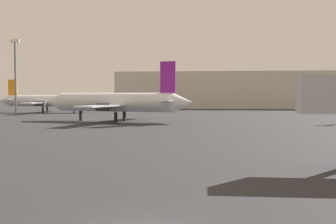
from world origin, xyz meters
The scene contains 4 objects.
airplane_on_taxiway centered at (-13.34, 53.11, 3.39)m, with size 28.58×23.93×10.22m.
airplane_distant centered at (-39.23, 85.36, 3.18)m, with size 27.92×23.42×8.84m.
light_mast_left centered at (-44.93, 79.01, 10.53)m, with size 2.40×0.50×18.56m.
terminal_building centered at (12.14, 129.16, 6.51)m, with size 83.39×18.64×13.02m, color beige.
Camera 1 is at (2.07, -11.91, 4.54)m, focal length 40.60 mm.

